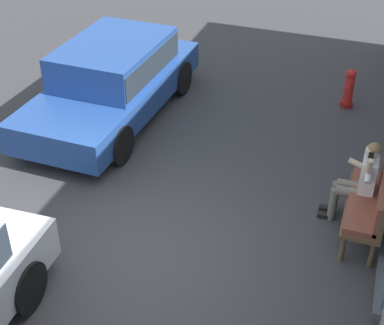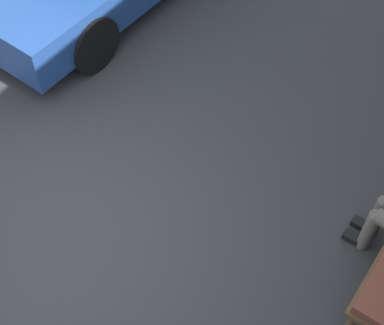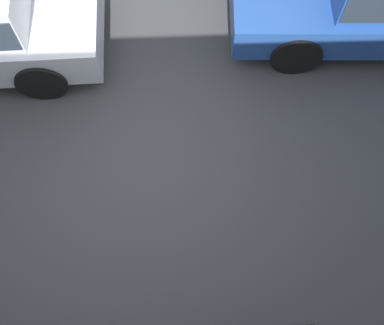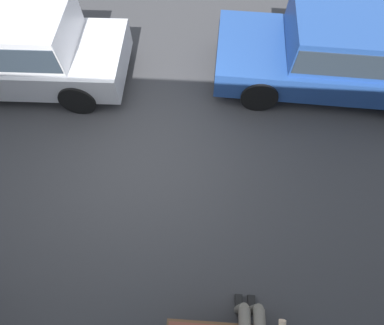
{
  "view_description": "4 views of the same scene",
  "coord_description": "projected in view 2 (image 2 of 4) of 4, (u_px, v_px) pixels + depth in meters",
  "views": [
    {
      "loc": [
        5.55,
        2.6,
        5.67
      ],
      "look_at": [
        -1.25,
        0.29,
        0.87
      ],
      "focal_mm": 55.0,
      "sensor_mm": 36.0,
      "label": 1
    },
    {
      "loc": [
        1.44,
        2.6,
        4.95
      ],
      "look_at": [
        -1.09,
        0.81,
        0.81
      ],
      "focal_mm": 55.0,
      "sensor_mm": 36.0,
      "label": 2
    },
    {
      "loc": [
        -0.56,
        2.6,
        5.71
      ],
      "look_at": [
        -0.63,
        0.63,
        1.21
      ],
      "focal_mm": 45.0,
      "sensor_mm": 36.0,
      "label": 3
    },
    {
      "loc": [
        -1.08,
        2.6,
        4.68
      ],
      "look_at": [
        -0.95,
        0.54,
        0.93
      ],
      "focal_mm": 28.0,
      "sensor_mm": 36.0,
      "label": 4
    }
  ],
  "objects": [
    {
      "name": "ground_plane",
      "position": [
        55.0,
        249.0,
        5.56
      ],
      "size": [
        60.0,
        60.0,
        0.0
      ],
      "primitive_type": "plane",
      "color": "#38383A"
    }
  ]
}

